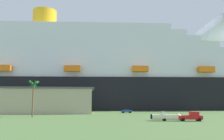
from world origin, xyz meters
The scene contains 7 objects.
ground_plane centered at (0.00, 30.00, 0.00)m, with size 600.00×600.00×0.00m, color #4C6B38.
cruise_ship centered at (-10.54, 59.31, 18.51)m, with size 287.11×63.62×65.82m.
terminal_building centered at (-41.86, 21.36, 4.96)m, with size 46.96×20.66×9.88m.
pickup_truck centered at (1.58, -22.53, 1.04)m, with size 5.90×3.19×2.20m.
small_boat_on_trailer centered at (-3.59, -21.42, 0.96)m, with size 8.77×3.25×2.15m.
palm_tree centered at (-38.36, -1.49, 8.80)m, with size 3.70×3.53×11.06m.
parked_car_blue_suv centered at (-5.54, 18.61, 0.83)m, with size 4.34×2.22×1.58m.
Camera 1 is at (-25.23, -76.87, 4.61)m, focal length 38.38 mm.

